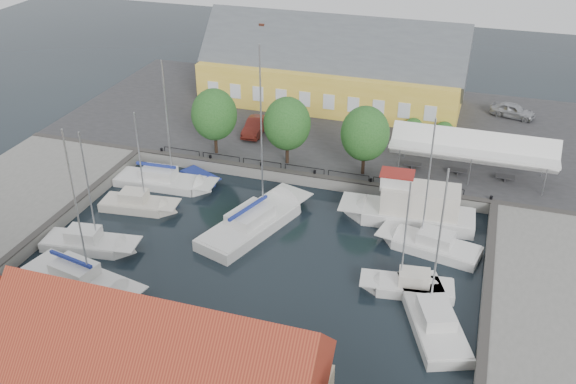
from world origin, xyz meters
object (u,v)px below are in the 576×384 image
object	(u,v)px
tent_canopy	(473,148)
launch_sw	(21,294)
west_boat_c	(89,245)
trawler	(412,210)
west_boat_a	(164,183)
west_boat_d	(81,281)
warehouse	(327,71)
east_boat_a	(431,247)
launch_nw	(200,178)
center_sailboat	(254,224)
car_silver	(513,110)
east_boat_b	(409,288)
car_red	(256,126)
west_boat_b	(138,206)
east_boat_c	(433,321)

from	to	relation	value
tent_canopy	launch_sw	size ratio (longest dim) A/B	2.85
west_boat_c	tent_canopy	bearing A→B (deg)	35.31
west_boat_c	trawler	bearing A→B (deg)	26.43
west_boat_a	west_boat_d	size ratio (longest dim) A/B	0.97
warehouse	east_boat_a	size ratio (longest dim) A/B	2.58
launch_nw	warehouse	bearing A→B (deg)	71.93
center_sailboat	trawler	size ratio (longest dim) A/B	1.37
west_boat_a	launch_sw	size ratio (longest dim) A/B	2.46
car_silver	east_boat_b	size ratio (longest dim) A/B	0.51
trawler	west_boat_d	world-z (taller)	west_boat_d
launch_nw	east_boat_b	bearing A→B (deg)	-27.45
car_red	west_boat_c	size ratio (longest dim) A/B	0.47
warehouse	west_boat_d	bearing A→B (deg)	-102.08
east_boat_b	launch_nw	distance (m)	22.97
car_red	center_sailboat	xyz separation A→B (m)	(5.45, -15.13, -1.42)
west_boat_c	west_boat_d	world-z (taller)	west_boat_d
center_sailboat	trawler	xyz separation A→B (m)	(11.69, 4.78, 0.65)
west_boat_d	launch_sw	xyz separation A→B (m)	(-3.18, -2.27, -0.18)
west_boat_b	west_boat_a	bearing A→B (deg)	88.47
west_boat_a	trawler	bearing A→B (deg)	1.73
trawler	east_boat_a	world-z (taller)	east_boat_a
warehouse	west_boat_b	bearing A→B (deg)	-109.27
east_boat_a	west_boat_b	bearing A→B (deg)	-176.95
east_boat_b	west_boat_d	distance (m)	22.58
tent_canopy	east_boat_a	xyz separation A→B (m)	(-1.93, -11.19, -3.42)
center_sailboat	west_boat_a	size ratio (longest dim) A/B	1.25
west_boat_d	launch_nw	size ratio (longest dim) A/B	2.90
launch_sw	east_boat_b	bearing A→B (deg)	18.71
center_sailboat	east_boat_c	world-z (taller)	center_sailboat
east_boat_b	west_boat_c	size ratio (longest dim) A/B	0.89
east_boat_a	west_boat_b	world-z (taller)	east_boat_a
west_boat_c	west_boat_b	bearing A→B (deg)	84.14
warehouse	car_silver	distance (m)	20.20
trawler	east_boat_a	bearing A→B (deg)	-61.91
launch_sw	west_boat_c	bearing A→B (deg)	79.49
center_sailboat	west_boat_a	world-z (taller)	center_sailboat
center_sailboat	west_boat_b	world-z (taller)	center_sailboat
east_boat_c	launch_nw	distance (m)	26.05
car_red	center_sailboat	bearing A→B (deg)	-73.13
trawler	east_boat_b	xyz separation A→B (m)	(1.17, -9.15, -0.76)
west_boat_b	trawler	bearing A→B (deg)	12.71
warehouse	car_silver	bearing A→B (deg)	3.40
warehouse	center_sailboat	size ratio (longest dim) A/B	1.89
center_sailboat	east_boat_a	xyz separation A→B (m)	(13.65, 1.11, -0.10)
west_boat_a	launch_sw	distance (m)	17.04
east_boat_c	car_red	bearing A→B (deg)	132.09
car_red	west_boat_a	bearing A→B (deg)	-115.84
east_boat_b	trawler	bearing A→B (deg)	97.26
launch_sw	west_boat_b	bearing A→B (deg)	81.78
warehouse	east_boat_b	bearing A→B (deg)	-65.56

